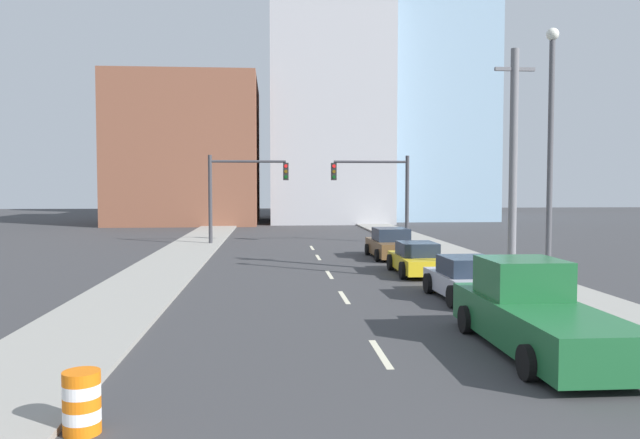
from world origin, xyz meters
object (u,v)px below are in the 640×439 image
Objects in this scene: traffic_signal_right at (383,186)px; pickup_truck_green at (535,315)px; utility_pole_right_mid at (513,162)px; sedan_yellow at (417,259)px; sedan_brown at (391,244)px; traffic_signal_left at (235,186)px; sedan_silver at (468,280)px; traffic_barrel at (82,402)px; street_lamp at (550,141)px.

pickup_truck_green is (-1.24, -26.11, -2.93)m from traffic_signal_right.
utility_pole_right_mid reaches higher than sedan_yellow.
pickup_truck_green reaches higher than sedan_yellow.
utility_pole_right_mid is 1.95× the size of sedan_brown.
sedan_brown is (0.22, 18.24, -0.12)m from pickup_truck_green.
traffic_signal_right is 0.62× the size of utility_pole_right_mid.
traffic_signal_left is 0.91× the size of pickup_truck_green.
pickup_truck_green is (8.25, -26.11, -2.93)m from traffic_signal_left.
sedan_silver is 5.92m from sedan_yellow.
traffic_barrel is at bearing -154.86° from pickup_truck_green.
traffic_signal_left is 9.48m from traffic_signal_right.
sedan_yellow is at bearing -91.49° from sedan_brown.
utility_pole_right_mid reaches higher than traffic_signal_right.
sedan_silver is 11.94m from sedan_brown.
traffic_signal_right is at bearing 0.00° from traffic_signal_left.
sedan_brown is at bearing -42.89° from traffic_signal_left.
traffic_signal_right reaches higher than sedan_yellow.
pickup_truck_green is at bearing -116.33° from street_lamp.
sedan_yellow is (-0.30, 5.92, -0.02)m from sedan_silver.
utility_pole_right_mid is at bearing -52.86° from traffic_signal_left.
sedan_yellow is at bearing 89.36° from pickup_truck_green.
sedan_silver is 0.99× the size of sedan_yellow.
traffic_signal_right is (9.48, 0.00, 0.00)m from traffic_signal_left.
utility_pole_right_mid reaches higher than pickup_truck_green.
traffic_barrel is 13.92m from sedan_silver.
sedan_yellow is at bearing 61.19° from traffic_barrel.
traffic_signal_right is 0.91× the size of pickup_truck_green.
street_lamp is 1.99× the size of sedan_brown.
traffic_signal_left is at bearing 180.00° from traffic_signal_right.
utility_pole_right_mid reaches higher than sedan_brown.
traffic_signal_right is at bearing 87.51° from pickup_truck_green.
traffic_signal_left is 21.90m from street_lamp.
sedan_silver is (9.27, 10.38, 0.17)m from traffic_barrel.
sedan_brown is (-1.02, -7.86, -3.05)m from traffic_signal_right.
street_lamp is (12.20, -18.12, 1.57)m from traffic_signal_left.
sedan_yellow is (-3.77, 4.23, -4.69)m from street_lamp.
traffic_barrel is at bearing -113.11° from sedan_brown.
traffic_signal_left is 11.95m from sedan_brown.
pickup_truck_green is at bearing -92.71° from traffic_signal_right.
street_lamp is (2.72, -18.12, 1.57)m from traffic_signal_right.
pickup_truck_green is 12.22m from sedan_yellow.
pickup_truck_green is at bearing -108.93° from utility_pole_right_mid.
street_lamp is at bearing 63.89° from pickup_truck_green.
traffic_barrel is 0.22× the size of sedan_yellow.
pickup_truck_green is (-3.96, -7.99, -4.50)m from street_lamp.
traffic_barrel is at bearing -118.61° from sedan_yellow.
sedan_silver reaches higher than traffic_barrel.
sedan_yellow is at bearing 152.86° from utility_pole_right_mid.
traffic_signal_right is 15.84m from utility_pole_right_mid.
sedan_brown is at bearing 113.47° from utility_pole_right_mid.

